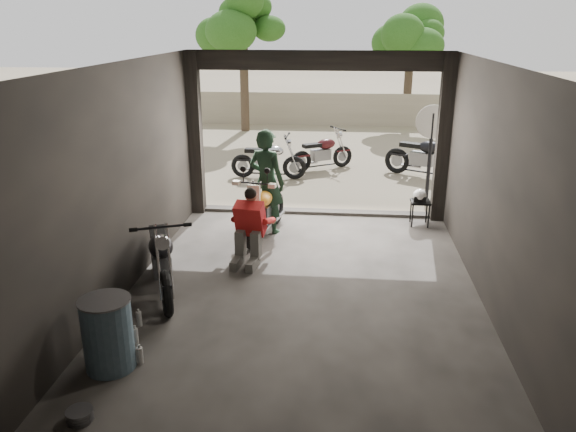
% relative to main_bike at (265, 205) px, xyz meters
% --- Properties ---
extents(ground, '(80.00, 80.00, 0.00)m').
position_rel_main_bike_xyz_m(ground, '(0.85, -2.19, -0.58)').
color(ground, '#7A6D56').
rests_on(ground, ground).
extents(garage, '(7.00, 7.13, 3.20)m').
position_rel_main_bike_xyz_m(garage, '(0.85, -1.65, 0.70)').
color(garage, '#2D2B28').
rests_on(garage, ground).
extents(boundary_wall, '(18.00, 0.30, 1.20)m').
position_rel_main_bike_xyz_m(boundary_wall, '(0.85, 11.81, 0.02)').
color(boundary_wall, gray).
rests_on(boundary_wall, ground).
extents(tree_left, '(2.20, 2.20, 5.60)m').
position_rel_main_bike_xyz_m(tree_left, '(-2.15, 10.31, 3.40)').
color(tree_left, '#382B1E').
rests_on(tree_left, ground).
extents(tree_right, '(2.20, 2.20, 5.00)m').
position_rel_main_bike_xyz_m(tree_right, '(3.65, 11.81, 2.98)').
color(tree_right, '#382B1E').
rests_on(tree_right, ground).
extents(main_bike, '(1.03, 1.85, 1.16)m').
position_rel_main_bike_xyz_m(main_bike, '(0.00, 0.00, 0.00)').
color(main_bike, beige).
rests_on(main_bike, ground).
extents(left_bike, '(1.35, 1.92, 1.20)m').
position_rel_main_bike_xyz_m(left_bike, '(-1.15, -2.39, 0.02)').
color(left_bike, black).
rests_on(left_bike, ground).
extents(outside_bike_a, '(1.65, 0.72, 1.10)m').
position_rel_main_bike_xyz_m(outside_bike_a, '(-0.47, 3.94, -0.03)').
color(outside_bike_a, black).
rests_on(outside_bike_a, ground).
extents(outside_bike_b, '(1.69, 1.43, 1.08)m').
position_rel_main_bike_xyz_m(outside_bike_b, '(0.83, 4.93, -0.04)').
color(outside_bike_b, '#441014').
rests_on(outside_bike_b, ground).
extents(outside_bike_c, '(1.96, 1.53, 1.24)m').
position_rel_main_bike_xyz_m(outside_bike_c, '(3.38, 4.42, 0.04)').
color(outside_bike_c, black).
rests_on(outside_bike_c, ground).
extents(rider, '(0.83, 0.70, 1.92)m').
position_rel_main_bike_xyz_m(rider, '(0.01, 0.19, 0.38)').
color(rider, black).
rests_on(rider, ground).
extents(mechanic, '(0.71, 0.89, 1.18)m').
position_rel_main_bike_xyz_m(mechanic, '(-0.09, -1.28, 0.01)').
color(mechanic, red).
rests_on(mechanic, ground).
extents(stool, '(0.36, 0.36, 0.50)m').
position_rel_main_bike_xyz_m(stool, '(2.85, 0.81, -0.15)').
color(stool, black).
rests_on(stool, ground).
extents(helmet, '(0.31, 0.32, 0.24)m').
position_rel_main_bike_xyz_m(helmet, '(2.82, 0.78, 0.04)').
color(helmet, silver).
rests_on(helmet, stool).
extents(oil_drum, '(0.72, 0.72, 0.85)m').
position_rel_main_bike_xyz_m(oil_drum, '(-1.15, -4.29, -0.15)').
color(oil_drum, '#3E5869').
rests_on(oil_drum, ground).
extents(sign_post, '(0.70, 0.08, 2.10)m').
position_rel_main_bike_xyz_m(sign_post, '(3.18, 2.29, 0.81)').
color(sign_post, black).
rests_on(sign_post, ground).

